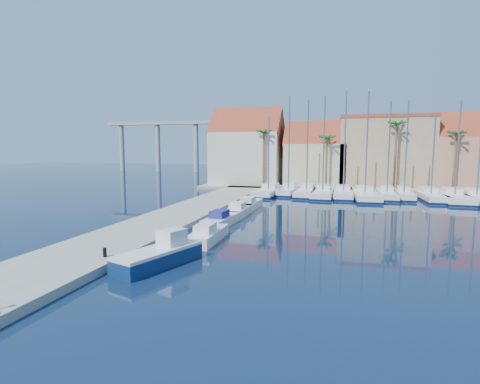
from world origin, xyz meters
name	(u,v)px	position (x,y,z in m)	size (l,w,h in m)	color
ground	(212,279)	(0.00, 0.00, 0.00)	(260.00, 260.00, 0.00)	#081931
quay_west	(170,219)	(-9.00, 13.50, 0.25)	(6.00, 77.00, 0.50)	gray
shore_north	(364,187)	(10.00, 48.00, 0.25)	(54.00, 16.00, 0.50)	gray
bollard	(105,252)	(-6.90, 0.50, 0.78)	(0.22, 0.22, 0.56)	black
fishing_boat	(161,254)	(-3.73, 1.39, 0.66)	(3.64, 5.98, 1.99)	navy
motorboat_west_0	(207,235)	(-3.05, 7.46, 0.51)	(1.86, 5.42, 1.40)	white
motorboat_west_1	(221,219)	(-3.90, 13.37, 0.51)	(2.15, 5.68, 1.40)	white
motorboat_west_2	(239,210)	(-3.73, 18.52, 0.51)	(1.88, 5.78, 1.40)	white
motorboat_west_3	(249,204)	(-3.71, 22.91, 0.51)	(1.93, 5.96, 1.40)	white
sailboat_0	(269,191)	(-3.83, 35.73, 0.56)	(3.22, 10.70, 11.32)	white
sailboat_1	(289,190)	(-1.11, 37.07, 0.65)	(2.77, 8.49, 14.30)	white
sailboat_2	(307,192)	(1.63, 36.22, 0.61)	(3.06, 9.73, 13.51)	white
sailboat_3	(323,192)	(3.89, 35.80, 0.59)	(2.97, 10.64, 13.95)	white
sailboat_4	(343,193)	(6.68, 35.99, 0.62)	(2.60, 9.75, 14.50)	white
sailboat_5	(364,194)	(9.47, 35.48, 0.58)	(3.92, 12.03, 14.26)	white
sailboat_6	(387,194)	(12.45, 36.64, 0.60)	(2.72, 9.43, 13.06)	white
sailboat_7	(404,194)	(14.60, 36.49, 0.63)	(2.40, 8.28, 13.06)	white
sailboat_8	(430,196)	(17.78, 36.18, 0.57)	(3.12, 10.16, 11.25)	white
sailboat_9	(454,197)	(20.56, 35.82, 0.57)	(3.85, 11.66, 12.76)	white
sailboat_10	(474,198)	(22.90, 35.71, 0.56)	(3.90, 11.84, 11.86)	white
building_0	(248,150)	(-10.00, 47.00, 6.52)	(12.30, 9.00, 13.50)	beige
building_1	(316,157)	(2.00, 47.00, 5.30)	(10.30, 8.00, 11.00)	#C1B188
building_2	(384,152)	(13.00, 48.00, 6.26)	(14.20, 10.20, 11.50)	#9C8660
building_3	(468,155)	(25.00, 47.00, 5.86)	(10.30, 8.00, 12.00)	tan
palm_0	(264,134)	(-6.00, 42.00, 9.08)	(2.60, 2.60, 10.15)	brown
palm_1	(327,140)	(4.00, 42.00, 8.14)	(2.60, 2.60, 9.15)	brown
palm_2	(397,127)	(14.00, 42.00, 10.02)	(2.60, 2.60, 11.15)	brown
palm_3	(456,136)	(22.00, 42.00, 8.61)	(2.60, 2.60, 9.65)	brown
viaduct	(180,136)	(-39.07, 82.00, 10.25)	(48.00, 2.20, 14.45)	#9E9E99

